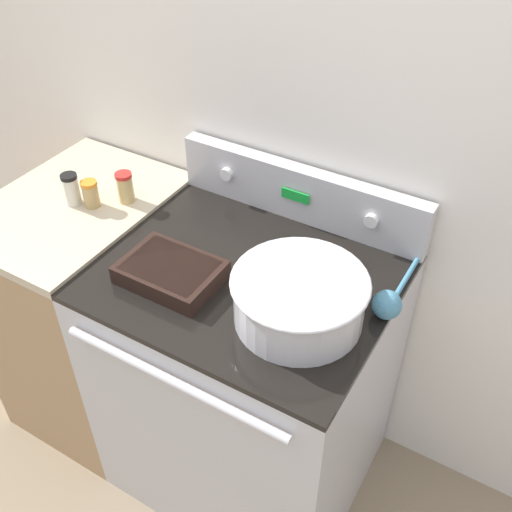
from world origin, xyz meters
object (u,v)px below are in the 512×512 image
object	(u,v)px
spice_jar_red_cap	(125,187)
mixing_bowl	(299,297)
spice_jar_orange_cap	(91,194)
ladle	(389,303)
spice_jar_black_cap	(71,189)
casserole_dish	(171,271)

from	to	relation	value
spice_jar_red_cap	mixing_bowl	bearing A→B (deg)	-13.99
spice_jar_orange_cap	ladle	bearing A→B (deg)	2.08
mixing_bowl	spice_jar_black_cap	bearing A→B (deg)	174.62
spice_jar_red_cap	casserole_dish	bearing A→B (deg)	-32.99
spice_jar_red_cap	spice_jar_black_cap	size ratio (longest dim) A/B	0.95
casserole_dish	ladle	xyz separation A→B (m)	(0.55, 0.18, 0.01)
casserole_dish	spice_jar_black_cap	world-z (taller)	spice_jar_black_cap
casserole_dish	ladle	distance (m)	0.57
casserole_dish	spice_jar_orange_cap	xyz separation A→B (m)	(-0.41, 0.14, 0.03)
ladle	spice_jar_black_cap	xyz separation A→B (m)	(-1.01, -0.05, 0.03)
spice_jar_red_cap	spice_jar_black_cap	distance (m)	0.16
casserole_dish	spice_jar_orange_cap	size ratio (longest dim) A/B	2.98
casserole_dish	spice_jar_black_cap	xyz separation A→B (m)	(-0.47, 0.12, 0.04)
spice_jar_orange_cap	spice_jar_black_cap	bearing A→B (deg)	-161.46
casserole_dish	ladle	world-z (taller)	ladle
casserole_dish	ladle	bearing A→B (deg)	17.92
casserole_dish	spice_jar_red_cap	bearing A→B (deg)	147.01
ladle	spice_jar_orange_cap	distance (m)	0.96
ladle	spice_jar_red_cap	distance (m)	0.88
spice_jar_red_cap	spice_jar_orange_cap	world-z (taller)	spice_jar_red_cap
casserole_dish	spice_jar_red_cap	world-z (taller)	spice_jar_red_cap
spice_jar_orange_cap	spice_jar_black_cap	distance (m)	0.06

